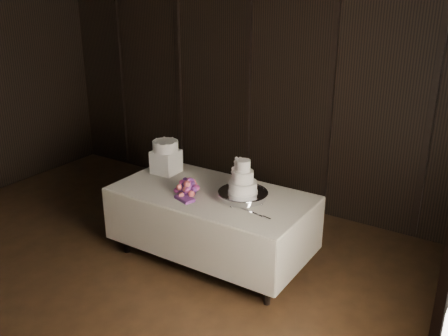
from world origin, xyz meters
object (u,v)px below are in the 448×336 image
bouquet (188,188)px  small_cake (165,146)px  cake_stand (243,196)px  box_pedestal (166,162)px  display_table (212,223)px  wedding_cake (240,179)px

bouquet → small_cake: (-0.56, 0.35, 0.24)m
cake_stand → box_pedestal: size_ratio=1.86×
bouquet → cake_stand: bearing=18.6°
display_table → box_pedestal: 0.88m
display_table → cake_stand: 0.53m
display_table → cake_stand: bearing=-0.2°
wedding_cake → small_cake: size_ratio=1.17×
wedding_cake → box_pedestal: wedding_cake is taller
cake_stand → bouquet: bearing=-161.4°
display_table → cake_stand: (0.36, 0.00, 0.39)m
display_table → wedding_cake: 0.66m
display_table → box_pedestal: box_pedestal is taller
box_pedestal → small_cake: small_cake is taller
small_cake → cake_stand: bearing=-9.3°
wedding_cake → small_cake: wedding_cake is taller
display_table → small_cake: 0.99m
wedding_cake → box_pedestal: bearing=-178.8°
display_table → box_pedestal: (-0.72, 0.18, 0.47)m
cake_stand → bouquet: size_ratio=1.17×
bouquet → box_pedestal: box_pedestal is taller
bouquet → small_cake: small_cake is taller
display_table → bouquet: (-0.16, -0.17, 0.41)m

